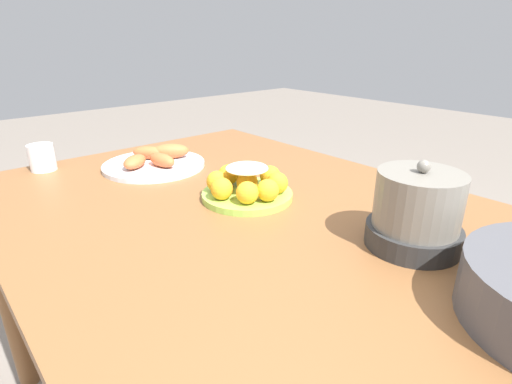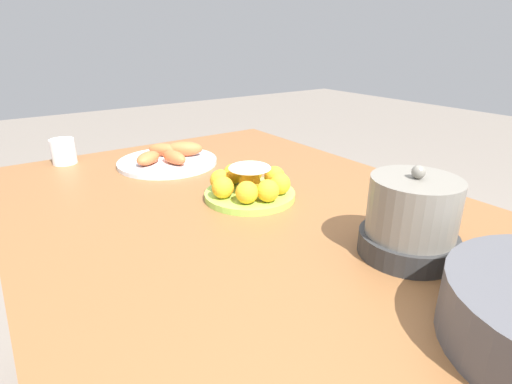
# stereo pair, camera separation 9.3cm
# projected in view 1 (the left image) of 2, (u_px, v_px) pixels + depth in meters

# --- Properties ---
(dining_table) EXTENTS (1.53, 1.00, 0.74)m
(dining_table) POSITION_uv_depth(u_px,v_px,m) (266.00, 251.00, 0.92)
(dining_table) COLOR brown
(dining_table) RESTS_ON ground_plane
(cake_plate) EXTENTS (0.23, 0.23, 0.09)m
(cake_plate) POSITION_uv_depth(u_px,v_px,m) (247.00, 185.00, 0.99)
(cake_plate) COLOR #99CC4C
(cake_plate) RESTS_ON dining_table
(seafood_platter) EXTENTS (0.31, 0.31, 0.06)m
(seafood_platter) POSITION_uv_depth(u_px,v_px,m) (155.00, 161.00, 1.23)
(seafood_platter) COLOR silver
(seafood_platter) RESTS_ON dining_table
(cup_near) EXTENTS (0.07, 0.07, 0.08)m
(cup_near) POSITION_uv_depth(u_px,v_px,m) (42.00, 157.00, 1.19)
(cup_near) COLOR white
(cup_near) RESTS_ON dining_table
(warming_pot) EXTENTS (0.18, 0.18, 0.17)m
(warming_pot) POSITION_uv_depth(u_px,v_px,m) (416.00, 212.00, 0.75)
(warming_pot) COLOR #2D2D2D
(warming_pot) RESTS_ON dining_table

